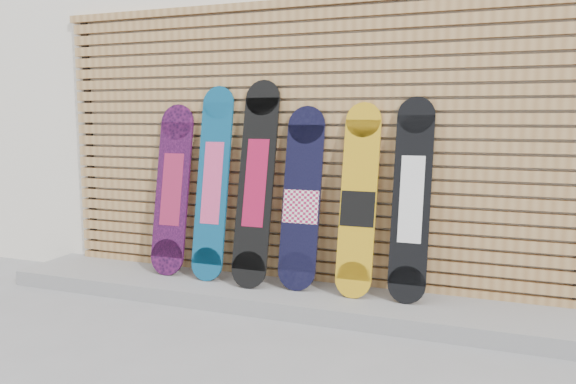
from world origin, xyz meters
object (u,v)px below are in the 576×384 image
object	(u,v)px
snowboard_1	(213,183)
snowboard_2	(256,183)
snowboard_0	(172,189)
snowboard_4	(358,201)
snowboard_3	(302,199)
snowboard_5	(411,199)

from	to	relation	value
snowboard_1	snowboard_2	distance (m)	0.39
snowboard_0	snowboard_1	world-z (taller)	snowboard_1
snowboard_0	snowboard_1	xyz separation A→B (m)	(0.38, -0.01, 0.07)
snowboard_2	snowboard_4	distance (m)	0.81
snowboard_0	snowboard_2	distance (m)	0.78
snowboard_2	snowboard_4	size ratio (longest dim) A/B	1.13
snowboard_3	snowboard_4	distance (m)	0.44
snowboard_0	snowboard_2	xyz separation A→B (m)	(0.77, -0.04, 0.09)
snowboard_0	snowboard_4	distance (m)	1.57
snowboard_5	snowboard_3	bearing A→B (deg)	179.91
snowboard_1	snowboard_2	xyz separation A→B (m)	(0.39, -0.03, 0.02)
snowboard_3	snowboard_5	xyz separation A→B (m)	(0.82, -0.00, 0.04)
snowboard_0	snowboard_4	bearing A→B (deg)	-0.65
snowboard_3	snowboard_4	bearing A→B (deg)	-1.31
snowboard_0	snowboard_5	xyz separation A→B (m)	(1.95, -0.01, 0.02)
snowboard_3	snowboard_4	xyz separation A→B (m)	(0.44, -0.01, 0.01)
snowboard_1	snowboard_3	size ratio (longest dim) A/B	1.12
snowboard_0	snowboard_1	bearing A→B (deg)	-1.78
snowboard_3	snowboard_5	size ratio (longest dim) A/B	0.96
snowboard_5	snowboard_4	bearing A→B (deg)	-178.66
snowboard_4	snowboard_1	bearing A→B (deg)	179.72
snowboard_3	snowboard_2	bearing A→B (deg)	-174.40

